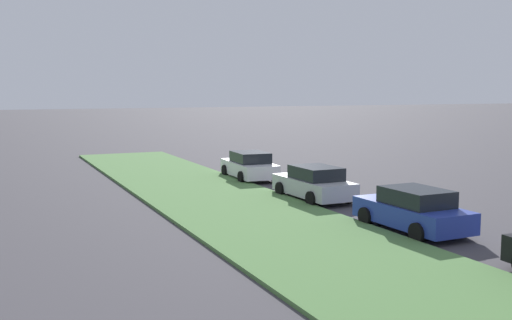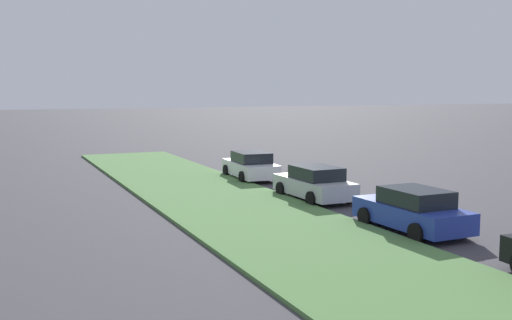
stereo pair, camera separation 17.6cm
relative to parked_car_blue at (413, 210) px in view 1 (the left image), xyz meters
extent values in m
cube|color=#517F42|center=(-2.26, 3.97, -0.66)|extent=(60.00, 6.00, 0.12)
cube|color=#23389E|center=(0.05, 0.00, -0.15)|extent=(4.34, 1.89, 0.70)
cube|color=black|center=(-0.15, 0.00, 0.48)|extent=(2.23, 1.65, 0.55)
cylinder|color=black|center=(1.38, 0.93, -0.40)|extent=(0.64, 0.23, 0.64)
cylinder|color=black|center=(1.42, -0.87, -0.40)|extent=(0.64, 0.23, 0.64)
cylinder|color=black|center=(-1.32, 0.87, -0.40)|extent=(0.64, 0.23, 0.64)
cylinder|color=black|center=(-1.28, -0.93, -0.40)|extent=(0.64, 0.23, 0.64)
cube|color=#B2B5BA|center=(6.43, 0.14, -0.15)|extent=(4.33, 1.88, 0.70)
cube|color=black|center=(6.23, 0.13, 0.48)|extent=(2.23, 1.64, 0.55)
cylinder|color=black|center=(7.76, 1.06, -0.40)|extent=(0.64, 0.23, 0.64)
cylinder|color=black|center=(7.80, -0.74, -0.40)|extent=(0.64, 0.23, 0.64)
cylinder|color=black|center=(5.06, 1.01, -0.40)|extent=(0.64, 0.23, 0.64)
cylinder|color=black|center=(5.10, -0.79, -0.40)|extent=(0.64, 0.23, 0.64)
cube|color=silver|center=(13.04, 0.28, -0.15)|extent=(4.40, 2.05, 0.70)
cube|color=black|center=(12.84, 0.29, 0.48)|extent=(2.29, 1.73, 0.55)
cylinder|color=black|center=(14.44, 1.10, -0.40)|extent=(0.65, 0.26, 0.64)
cylinder|color=black|center=(14.33, -0.70, -0.40)|extent=(0.65, 0.26, 0.64)
cylinder|color=black|center=(11.75, 1.26, -0.40)|extent=(0.65, 0.26, 0.64)
cylinder|color=black|center=(11.64, -0.54, -0.40)|extent=(0.65, 0.26, 0.64)
camera|label=1|loc=(-15.79, 12.88, 4.00)|focal=42.09mm
camera|label=2|loc=(-15.86, 12.72, 4.00)|focal=42.09mm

